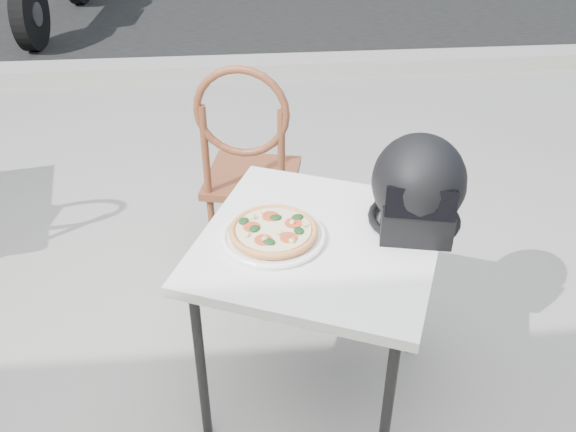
{
  "coord_description": "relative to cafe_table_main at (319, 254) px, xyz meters",
  "views": [
    {
      "loc": [
        0.24,
        -1.76,
        1.89
      ],
      "look_at": [
        0.39,
        -0.08,
        0.75
      ],
      "focal_mm": 40.0,
      "sensor_mm": 36.0,
      "label": 1
    }
  ],
  "objects": [
    {
      "name": "ground",
      "position": [
        -0.48,
        0.14,
        -0.63
      ],
      "size": [
        80.0,
        80.0,
        0.0
      ],
      "primitive_type": "plane",
      "color": "gray",
      "rests_on": "ground"
    },
    {
      "name": "plate",
      "position": [
        -0.14,
        0.01,
        0.07
      ],
      "size": [
        0.37,
        0.37,
        0.02
      ],
      "rotation": [
        0.0,
        0.0,
        0.13
      ],
      "color": "white",
      "rests_on": "cafe_table_main"
    },
    {
      "name": "curb",
      "position": [
        -0.48,
        3.14,
        -0.57
      ],
      "size": [
        30.0,
        0.25,
        0.12
      ],
      "primitive_type": "cube",
      "color": "#9F9B94",
      "rests_on": "ground"
    },
    {
      "name": "cafe_table_main",
      "position": [
        0.0,
        0.0,
        0.0
      ],
      "size": [
        0.96,
        0.96,
        0.7
      ],
      "rotation": [
        0.0,
        0.0,
        -0.39
      ],
      "color": "white",
      "rests_on": "ground"
    },
    {
      "name": "helmet",
      "position": [
        0.32,
        0.05,
        0.2
      ],
      "size": [
        0.36,
        0.37,
        0.31
      ],
      "rotation": [
        0.0,
        0.0,
        -0.21
      ],
      "color": "black",
      "rests_on": "cafe_table_main"
    },
    {
      "name": "pizza",
      "position": [
        -0.14,
        0.01,
        0.09
      ],
      "size": [
        0.32,
        0.32,
        0.03
      ],
      "rotation": [
        0.0,
        0.0,
        0.16
      ],
      "color": "#DE9551",
      "rests_on": "plate"
    },
    {
      "name": "cafe_chair_main",
      "position": [
        -0.2,
        0.76,
        -0.07
      ],
      "size": [
        0.47,
        0.47,
        1.02
      ],
      "rotation": [
        0.0,
        0.0,
        2.92
      ],
      "color": "brown",
      "rests_on": "ground"
    }
  ]
}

